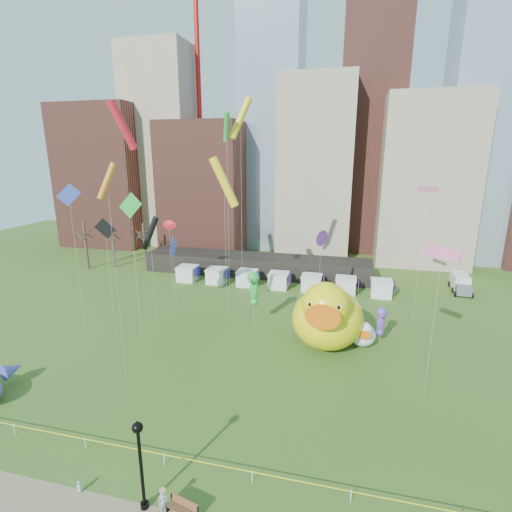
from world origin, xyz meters
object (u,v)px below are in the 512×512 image
(seahorse_purple, at_px, (381,319))
(box_truck, at_px, (460,283))
(seahorse_green, at_px, (254,286))
(park_bench, at_px, (183,507))
(big_duck, at_px, (327,315))
(toddler, at_px, (79,487))
(small_duck, at_px, (362,333))
(woman, at_px, (163,502))
(lamppost, at_px, (140,456))

(seahorse_purple, xyz_separation_m, box_truck, (12.76, 20.21, -1.62))
(seahorse_green, height_order, park_bench, seahorse_green)
(big_duck, bearing_deg, toddler, -118.66)
(seahorse_green, height_order, toddler, seahorse_green)
(small_duck, xyz_separation_m, woman, (-11.44, -23.29, -0.65))
(small_duck, bearing_deg, toddler, -131.55)
(box_truck, bearing_deg, seahorse_green, -142.08)
(seahorse_green, xyz_separation_m, park_bench, (2.16, -25.19, -4.50))
(lamppost, relative_size, box_truck, 1.00)
(seahorse_green, xyz_separation_m, seahorse_purple, (14.30, -1.17, -2.15))
(big_duck, relative_size, toddler, 13.21)
(box_truck, distance_m, toddler, 54.47)
(park_bench, xyz_separation_m, woman, (-1.17, -0.09, 0.21))
(lamppost, height_order, woman, lamppost)
(seahorse_green, bearing_deg, seahorse_purple, 6.99)
(seahorse_green, height_order, seahorse_purple, seahorse_green)
(lamppost, distance_m, woman, 3.12)
(park_bench, bearing_deg, box_truck, 74.64)
(small_duck, xyz_separation_m, toddler, (-17.02, -23.29, -0.99))
(seahorse_purple, bearing_deg, woman, -114.82)
(big_duck, xyz_separation_m, lamppost, (-8.94, -22.01, -0.01))
(park_bench, distance_m, lamppost, 3.90)
(small_duck, height_order, seahorse_green, seahorse_green)
(seahorse_green, relative_size, toddler, 8.61)
(woman, bearing_deg, toddler, 156.42)
(toddler, bearing_deg, lamppost, -15.81)
(small_duck, xyz_separation_m, box_truck, (14.63, 21.03, -0.13))
(park_bench, bearing_deg, big_duck, 87.39)
(small_duck, distance_m, park_bench, 25.39)
(seahorse_green, relative_size, seahorse_purple, 1.59)
(park_bench, bearing_deg, seahorse_purple, 77.21)
(big_duck, relative_size, small_duck, 2.54)
(box_truck, bearing_deg, park_bench, -116.59)
(seahorse_purple, bearing_deg, small_duck, -152.26)
(big_duck, relative_size, woman, 7.10)
(big_duck, xyz_separation_m, toddler, (-13.30, -22.01, -3.22))
(toddler, bearing_deg, big_duck, 43.05)
(big_duck, height_order, seahorse_purple, big_duck)
(seahorse_green, bearing_deg, small_duck, 2.57)
(lamppost, height_order, box_truck, lamppost)
(park_bench, height_order, lamppost, lamppost)
(woman, bearing_deg, seahorse_green, 68.67)
(seahorse_purple, distance_m, lamppost, 28.16)
(seahorse_purple, xyz_separation_m, woman, (-13.31, -24.11, -2.14))
(box_truck, bearing_deg, small_duck, -122.03)
(seahorse_green, distance_m, lamppost, 25.33)
(lamppost, bearing_deg, toddler, -180.00)
(big_duck, distance_m, lamppost, 23.76)
(big_duck, bearing_deg, park_bench, -104.14)
(park_bench, relative_size, box_truck, 0.34)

